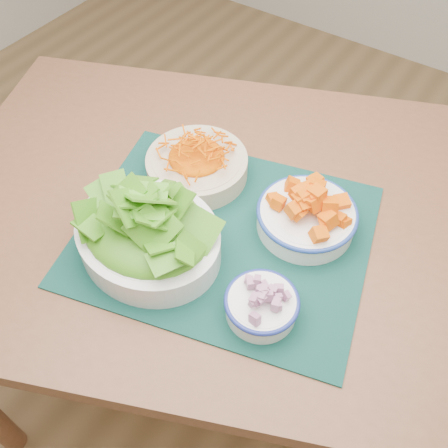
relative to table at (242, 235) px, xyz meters
name	(u,v)px	position (x,y,z in m)	size (l,w,h in m)	color
ground	(153,332)	(-0.29, -0.07, -0.66)	(4.00, 4.00, 0.00)	#A17B4E
table	(242,235)	(0.00, 0.00, 0.00)	(1.50, 1.27, 0.75)	brown
placemat	(224,234)	(0.01, -0.08, 0.09)	(0.55, 0.45, 0.00)	black
carrot_bowl	(197,162)	(-0.13, 0.02, 0.13)	(0.24, 0.24, 0.08)	beige
squash_bowl	(307,212)	(0.13, 0.02, 0.14)	(0.23, 0.23, 0.09)	white
lettuce_bowl	(147,228)	(-0.09, -0.19, 0.16)	(0.30, 0.26, 0.14)	white
onion_bowl	(262,303)	(0.15, -0.19, 0.13)	(0.14, 0.14, 0.07)	white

